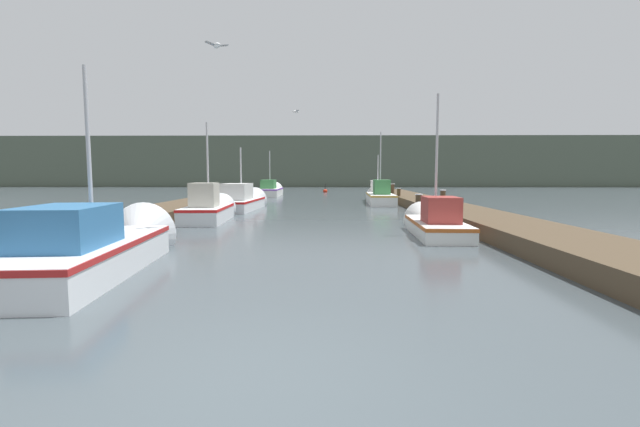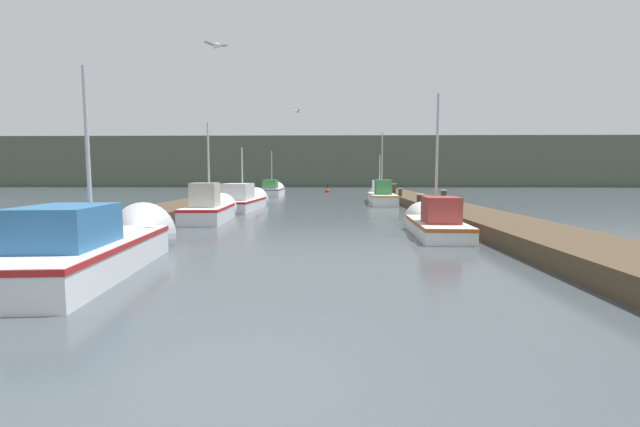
% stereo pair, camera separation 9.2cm
% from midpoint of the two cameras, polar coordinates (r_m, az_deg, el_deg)
% --- Properties ---
extents(ground_plane, '(200.00, 200.00, 0.00)m').
position_cam_midpoint_polar(ground_plane, '(4.27, -10.11, -21.67)').
color(ground_plane, '#424C51').
extents(dock_left, '(2.43, 40.00, 0.47)m').
position_cam_midpoint_polar(dock_left, '(21.06, -18.66, 0.47)').
color(dock_left, '#4C3D2B').
rests_on(dock_left, ground_plane).
extents(dock_right, '(2.43, 40.00, 0.47)m').
position_cam_midpoint_polar(dock_right, '(20.58, 17.15, 0.40)').
color(dock_right, '#4C3D2B').
rests_on(dock_right, ground_plane).
extents(distant_shore_ridge, '(120.00, 16.00, 7.19)m').
position_cam_midpoint_polar(distant_shore_ridge, '(68.08, 0.64, 6.78)').
color(distant_shore_ridge, '#4C5647').
rests_on(distant_shore_ridge, ground_plane).
extents(fishing_boat_0, '(2.26, 5.93, 4.51)m').
position_cam_midpoint_polar(fishing_boat_0, '(9.84, -27.25, -3.87)').
color(fishing_boat_0, silver).
rests_on(fishing_boat_0, ground_plane).
extents(fishing_boat_1, '(1.59, 4.68, 4.80)m').
position_cam_midpoint_polar(fishing_boat_1, '(14.16, 15.14, -1.15)').
color(fishing_boat_1, silver).
rests_on(fishing_boat_1, ground_plane).
extents(fishing_boat_2, '(1.72, 4.72, 4.37)m').
position_cam_midpoint_polar(fishing_boat_2, '(18.28, -14.18, 0.57)').
color(fishing_boat_2, silver).
rests_on(fishing_boat_2, ground_plane).
extents(fishing_boat_3, '(2.00, 5.92, 3.83)m').
position_cam_midpoint_polar(fishing_boat_3, '(23.64, -10.03, 1.71)').
color(fishing_boat_3, silver).
rests_on(fishing_boat_3, ground_plane).
extents(fishing_boat_4, '(1.73, 6.13, 4.92)m').
position_cam_midpoint_polar(fishing_boat_4, '(27.73, 8.26, 2.29)').
color(fishing_boat_4, silver).
rests_on(fishing_boat_4, ground_plane).
extents(fishing_boat_5, '(1.75, 4.77, 3.57)m').
position_cam_midpoint_polar(fishing_boat_5, '(31.53, 8.00, 2.71)').
color(fishing_boat_5, silver).
rests_on(fishing_boat_5, ground_plane).
extents(fishing_boat_6, '(1.82, 5.56, 4.36)m').
position_cam_midpoint_polar(fishing_boat_6, '(37.26, -6.32, 3.08)').
color(fishing_boat_6, silver).
rests_on(fishing_boat_6, ground_plane).
extents(mooring_piling_0, '(0.36, 0.36, 1.22)m').
position_cam_midpoint_polar(mooring_piling_0, '(30.24, 9.89, 2.80)').
color(mooring_piling_0, '#473523').
rests_on(mooring_piling_0, ground_plane).
extents(mooring_piling_1, '(0.35, 0.35, 0.95)m').
position_cam_midpoint_polar(mooring_piling_1, '(20.97, 13.29, 1.26)').
color(mooring_piling_1, '#473523').
rests_on(mooring_piling_1, ground_plane).
extents(mooring_piling_2, '(0.24, 0.24, 1.28)m').
position_cam_midpoint_polar(mooring_piling_2, '(17.88, 16.29, 1.03)').
color(mooring_piling_2, '#473523').
rests_on(mooring_piling_2, ground_plane).
extents(mooring_piling_3, '(0.27, 0.27, 1.00)m').
position_cam_midpoint_polar(mooring_piling_3, '(27.89, 10.75, 2.34)').
color(mooring_piling_3, '#473523').
rests_on(mooring_piling_3, ground_plane).
extents(channel_buoy, '(0.44, 0.44, 0.94)m').
position_cam_midpoint_polar(channel_buoy, '(43.84, 1.04, 3.02)').
color(channel_buoy, red).
rests_on(channel_buoy, ground_plane).
extents(seagull_lead, '(0.35, 0.54, 0.12)m').
position_cam_midpoint_polar(seagull_lead, '(20.14, -2.97, 13.42)').
color(seagull_lead, white).
extents(seagull_1, '(0.52, 0.41, 0.12)m').
position_cam_midpoint_polar(seagull_1, '(11.06, -13.45, 20.95)').
color(seagull_1, white).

